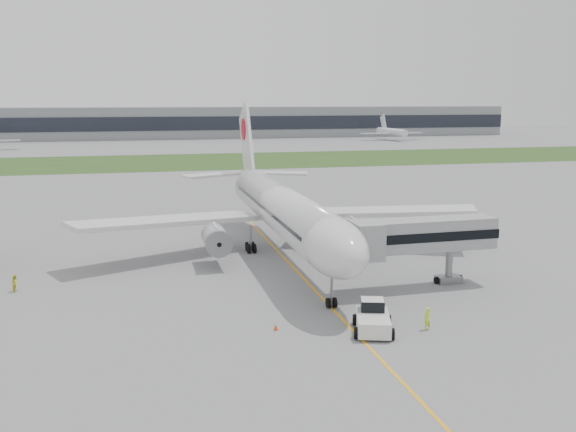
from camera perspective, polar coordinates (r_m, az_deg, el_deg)
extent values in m
plane|color=gray|center=(70.72, 0.24, -4.37)|extent=(600.00, 600.00, 0.00)
cube|color=#23461A|center=(187.98, -8.50, 4.83)|extent=(600.00, 50.00, 0.02)
cube|color=gray|center=(297.05, -10.46, 8.15)|extent=(320.00, 22.00, 14.00)
cube|color=black|center=(286.08, -10.33, 8.08)|extent=(320.00, 0.60, 6.00)
cylinder|color=silver|center=(73.33, -0.49, 0.64)|extent=(5.00, 38.00, 5.00)
ellipsoid|color=silver|center=(54.88, 4.10, -2.74)|extent=(5.00, 11.00, 5.00)
cube|color=black|center=(53.75, 4.43, -2.04)|extent=(3.20, 1.54, 1.14)
cone|color=silver|center=(94.55, -3.50, 3.33)|extent=(5.00, 10.53, 6.16)
cube|color=silver|center=(73.76, -10.74, -0.43)|extent=(22.13, 13.52, 1.70)
cube|color=silver|center=(79.28, 8.37, 0.39)|extent=(22.13, 13.52, 1.70)
cylinder|color=#ACABB1|center=(70.05, -6.42, -2.06)|extent=(2.70, 5.20, 2.70)
cylinder|color=#ACABB1|center=(73.67, 6.03, -1.43)|extent=(2.70, 5.20, 2.70)
cube|color=silver|center=(95.53, -3.69, 6.48)|extent=(0.45, 10.90, 12.76)
cylinder|color=red|center=(96.39, -3.81, 7.70)|extent=(0.60, 3.20, 3.20)
cube|color=silver|center=(96.23, -6.70, 3.65)|extent=(9.54, 6.34, 0.35)
cube|color=silver|center=(97.91, -0.87, 3.83)|extent=(9.54, 6.34, 0.35)
cylinder|color=gray|center=(56.39, 3.89, -6.64)|extent=(0.24, 0.24, 3.10)
cylinder|color=black|center=(76.59, -3.33, -2.81)|extent=(1.40, 1.10, 1.10)
cylinder|color=black|center=(77.94, 1.31, -2.56)|extent=(1.40, 1.10, 1.10)
cube|color=silver|center=(51.28, 7.56, -9.35)|extent=(3.74, 5.06, 1.20)
cube|color=silver|center=(52.09, 7.51, -7.87)|extent=(2.20, 2.07, 1.00)
cube|color=black|center=(52.08, 7.51, -7.82)|extent=(2.27, 2.13, 0.85)
cylinder|color=black|center=(52.75, 5.96, -9.16)|extent=(0.60, 0.97, 0.90)
cylinder|color=black|center=(52.92, 8.93, -9.16)|extent=(0.60, 0.97, 0.90)
cylinder|color=black|center=(49.92, 6.09, -10.31)|extent=(0.60, 0.97, 0.90)
cylinder|color=black|center=(50.11, 9.24, -10.31)|extent=(0.60, 0.97, 0.90)
cube|color=#99999B|center=(62.98, 12.10, -1.61)|extent=(14.06, 3.43, 3.00)
cube|color=black|center=(62.98, 12.10, -1.61)|extent=(14.27, 3.53, 0.90)
cube|color=#99999B|center=(59.41, 6.96, -2.17)|extent=(2.60, 3.39, 3.39)
cylinder|color=gray|center=(65.56, 14.12, -4.18)|extent=(0.70, 0.70, 3.79)
cube|color=gray|center=(65.96, 14.06, -5.48)|extent=(2.44, 1.47, 0.70)
cylinder|color=black|center=(65.35, 13.06, -5.59)|extent=(0.32, 0.71, 0.70)
cylinder|color=black|center=(66.59, 15.04, -5.37)|extent=(0.32, 0.71, 0.70)
cone|color=red|center=(51.43, -1.09, -9.87)|extent=(0.36, 0.36, 0.49)
cone|color=red|center=(51.49, 6.47, -9.90)|extent=(0.37, 0.37, 0.50)
imported|color=#CBF028|center=(52.48, 12.26, -8.90)|extent=(0.79, 0.66, 1.84)
imported|color=#CED423|center=(66.29, -23.06, -5.51)|extent=(0.78, 0.91, 1.65)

